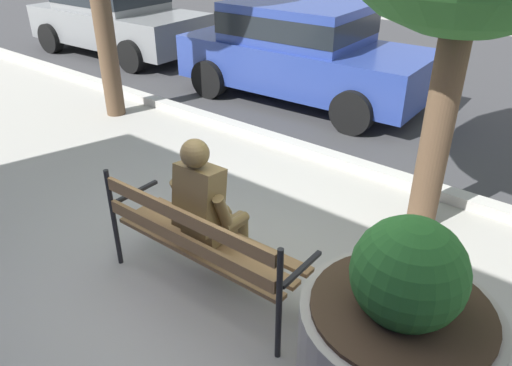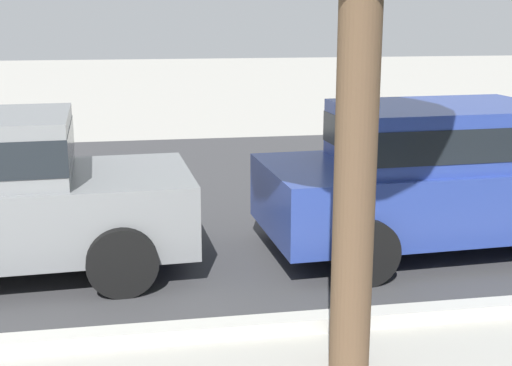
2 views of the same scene
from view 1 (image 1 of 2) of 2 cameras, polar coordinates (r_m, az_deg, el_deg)
ground_plane at (r=4.15m, az=-5.89°, el=-13.88°), size 80.00×80.00×0.00m
street_surface at (r=10.25m, az=25.12°, el=10.37°), size 60.00×9.00×0.01m
curb_stone at (r=6.12m, az=13.22°, el=1.44°), size 60.00×0.20×0.12m
park_bench at (r=3.92m, az=-6.51°, el=-6.58°), size 1.81×0.56×0.95m
bronze_statue_seated at (r=4.01m, az=-4.94°, el=-3.53°), size 0.62×0.78×1.37m
concrete_planter at (r=3.32m, az=16.01°, el=-16.59°), size 1.23×1.23×1.33m
parked_car_grey at (r=11.71m, az=-16.01°, el=18.26°), size 4.18×2.08×1.56m
parked_car_blue at (r=8.35m, az=5.28°, el=15.20°), size 4.18×2.08×1.56m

